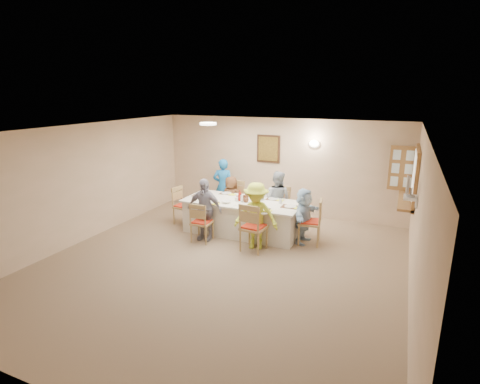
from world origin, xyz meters
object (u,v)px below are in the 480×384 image
at_px(serving_hatch, 415,176).
at_px(chair_right_end, 310,221).
at_px(diner_front_left, 204,209).
at_px(caregiver, 223,186).
at_px(diner_right_end, 304,216).
at_px(chair_front_right, 254,226).
at_px(condiment_ketchup, 240,195).
at_px(chair_back_left, 233,200).
at_px(diner_back_right, 277,200).
at_px(chair_back_right, 278,206).
at_px(diner_front_right, 256,216).
at_px(chair_front_left, 202,222).
at_px(chair_left_end, 184,206).
at_px(dining_table, 242,217).
at_px(desk_fan, 410,189).
at_px(diner_back_left, 231,199).

xyz_separation_m(serving_hatch, chair_right_end, (-1.93, -0.70, -1.01)).
relative_size(diner_front_left, caregiver, 0.93).
height_order(chair_right_end, diner_right_end, diner_right_end).
relative_size(chair_front_right, chair_right_end, 1.03).
xyz_separation_m(serving_hatch, condiment_ketchup, (-3.54, -0.71, -0.61)).
xyz_separation_m(diner_front_left, condiment_ketchup, (0.54, 0.68, 0.20)).
height_order(chair_back_left, diner_back_right, diner_back_right).
bearing_deg(chair_back_right, chair_front_right, -78.63).
xyz_separation_m(chair_back_right, diner_front_right, (-0.00, -1.48, 0.22)).
height_order(chair_front_left, chair_left_end, chair_left_end).
relative_size(chair_back_right, diner_back_right, 0.70).
bearing_deg(diner_front_left, caregiver, 100.21).
bearing_deg(chair_back_left, chair_front_left, -81.87).
distance_m(chair_back_right, diner_front_left, 1.92).
bearing_deg(chair_left_end, chair_back_right, -63.51).
distance_m(chair_left_end, caregiver, 1.28).
bearing_deg(chair_front_left, diner_front_right, -176.70).
bearing_deg(diner_back_right, chair_right_end, 149.01).
bearing_deg(chair_back_right, condiment_ketchup, -117.86).
xyz_separation_m(dining_table, chair_back_left, (-0.60, 0.80, 0.11)).
height_order(chair_front_left, diner_right_end, diner_right_end).
height_order(chair_front_left, caregiver, caregiver).
bearing_deg(desk_fan, diner_back_right, 154.45).
bearing_deg(chair_front_left, chair_right_end, -162.00).
xyz_separation_m(chair_front_left, chair_left_end, (-0.95, 0.80, 0.02)).
relative_size(desk_fan, chair_right_end, 0.30).
distance_m(chair_right_end, diner_back_right, 1.18).
distance_m(chair_front_right, diner_back_left, 1.91).
bearing_deg(diner_back_left, dining_table, 140.61).
relative_size(chair_right_end, diner_right_end, 0.83).
bearing_deg(chair_back_left, dining_table, -45.00).
bearing_deg(desk_fan, condiment_ketchup, 169.40).
relative_size(desk_fan, chair_left_end, 0.33).
bearing_deg(condiment_ketchup, caregiver, 130.72).
distance_m(serving_hatch, diner_back_left, 4.19).
height_order(chair_left_end, diner_back_right, diner_back_right).
relative_size(chair_back_left, chair_left_end, 1.06).
relative_size(chair_front_left, diner_front_right, 0.64).
bearing_deg(diner_front_right, chair_front_left, 175.84).
distance_m(dining_table, diner_back_left, 0.93).
bearing_deg(chair_front_left, condiment_ketchup, -126.73).
distance_m(diner_front_right, caregiver, 2.46).
relative_size(diner_back_left, caregiver, 0.77).
relative_size(desk_fan, chair_back_left, 0.31).
distance_m(chair_back_right, diner_back_right, 0.24).
bearing_deg(dining_table, chair_back_left, 126.87).
xyz_separation_m(chair_front_right, condiment_ketchup, (-0.66, 0.80, 0.38)).
height_order(serving_hatch, chair_front_right, serving_hatch).
height_order(diner_back_left, diner_right_end, diner_right_end).
height_order(serving_hatch, chair_left_end, serving_hatch).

